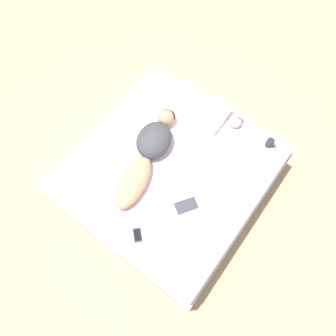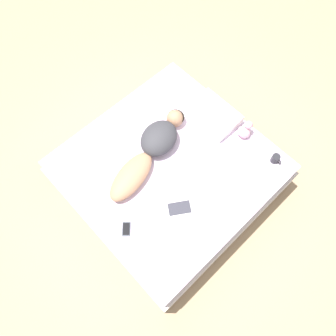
{
  "view_description": "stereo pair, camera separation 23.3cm",
  "coord_description": "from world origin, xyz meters",
  "px_view_note": "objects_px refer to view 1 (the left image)",
  "views": [
    {
      "loc": [
        0.87,
        -1.17,
        3.64
      ],
      "look_at": [
        0.04,
        -0.06,
        0.61
      ],
      "focal_mm": 35.0,
      "sensor_mm": 36.0,
      "label": 1
    },
    {
      "loc": [
        1.05,
        -1.01,
        3.64
      ],
      "look_at": [
        0.04,
        -0.06,
        0.61
      ],
      "focal_mm": 35.0,
      "sensor_mm": 36.0,
      "label": 2
    }
  ],
  "objects_px": {
    "person": "(149,151)",
    "cell_phone": "(137,235)",
    "coffee_mug": "(270,143)",
    "open_magazine": "(183,197)"
  },
  "relations": [
    {
      "from": "open_magazine",
      "to": "cell_phone",
      "type": "xyz_separation_m",
      "value": [
        -0.12,
        -0.57,
        0.0
      ]
    },
    {
      "from": "coffee_mug",
      "to": "person",
      "type": "bearing_deg",
      "value": -137.76
    },
    {
      "from": "person",
      "to": "cell_phone",
      "type": "bearing_deg",
      "value": -72.41
    },
    {
      "from": "coffee_mug",
      "to": "open_magazine",
      "type": "bearing_deg",
      "value": -110.89
    },
    {
      "from": "open_magazine",
      "to": "coffee_mug",
      "type": "distance_m",
      "value": 1.1
    },
    {
      "from": "coffee_mug",
      "to": "cell_phone",
      "type": "distance_m",
      "value": 1.68
    },
    {
      "from": "open_magazine",
      "to": "cell_phone",
      "type": "distance_m",
      "value": 0.58
    },
    {
      "from": "coffee_mug",
      "to": "cell_phone",
      "type": "bearing_deg",
      "value": -107.85
    },
    {
      "from": "open_magazine",
      "to": "coffee_mug",
      "type": "bearing_deg",
      "value": 102.62
    },
    {
      "from": "person",
      "to": "coffee_mug",
      "type": "relative_size",
      "value": 10.47
    }
  ]
}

